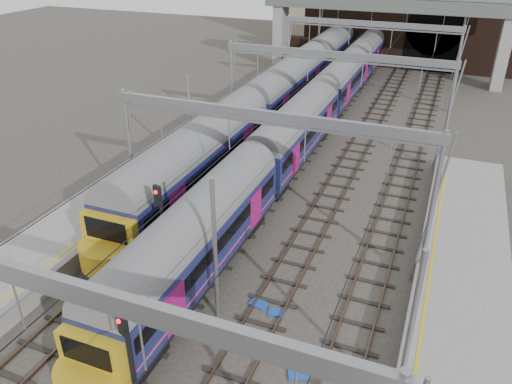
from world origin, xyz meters
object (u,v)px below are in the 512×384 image
at_px(train_main, 324,100).
at_px(signal_near_centre, 129,351).
at_px(signal_near_left, 162,223).
at_px(train_second, 287,87).

bearing_deg(train_main, signal_near_centre, -87.21).
height_order(signal_near_left, signal_near_centre, signal_near_left).
xyz_separation_m(train_main, signal_near_left, (-1.49, -24.03, 0.89)).
distance_m(train_main, signal_near_left, 24.10).
relative_size(train_main, signal_near_left, 11.80).
bearing_deg(signal_near_left, train_main, 100.99).
distance_m(train_second, signal_near_left, 25.95).
height_order(train_main, signal_near_left, signal_near_left).
distance_m(train_main, signal_near_centre, 31.20).
distance_m(signal_near_left, signal_near_centre, 7.74).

